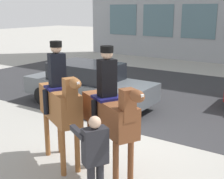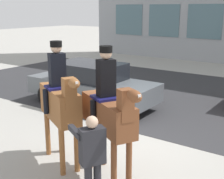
{
  "view_description": "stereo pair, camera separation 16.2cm",
  "coord_description": "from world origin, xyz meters",
  "px_view_note": "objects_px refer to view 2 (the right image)",
  "views": [
    {
      "loc": [
        3.71,
        -6.35,
        3.26
      ],
      "look_at": [
        0.18,
        -1.07,
        1.61
      ],
      "focal_mm": 50.0,
      "sensor_mm": 36.0,
      "label": 1
    },
    {
      "loc": [
        3.84,
        -6.26,
        3.26
      ],
      "look_at": [
        0.18,
        -1.07,
        1.61
      ],
      "focal_mm": 50.0,
      "sensor_mm": 36.0,
      "label": 2
    }
  ],
  "objects_px": {
    "pedestrian_bystander": "(92,155)",
    "mounted_horse_companion": "(109,111)",
    "street_car_near_lane": "(91,84)",
    "mounted_horse_lead": "(60,101)"
  },
  "relations": [
    {
      "from": "mounted_horse_lead",
      "to": "mounted_horse_companion",
      "type": "bearing_deg",
      "value": 30.26
    },
    {
      "from": "mounted_horse_lead",
      "to": "pedestrian_bystander",
      "type": "height_order",
      "value": "mounted_horse_lead"
    },
    {
      "from": "mounted_horse_lead",
      "to": "mounted_horse_companion",
      "type": "height_order",
      "value": "mounted_horse_lead"
    },
    {
      "from": "mounted_horse_companion",
      "to": "street_car_near_lane",
      "type": "bearing_deg",
      "value": 160.94
    },
    {
      "from": "mounted_horse_lead",
      "to": "street_car_near_lane",
      "type": "bearing_deg",
      "value": 147.78
    },
    {
      "from": "mounted_horse_lead",
      "to": "pedestrian_bystander",
      "type": "distance_m",
      "value": 1.81
    },
    {
      "from": "pedestrian_bystander",
      "to": "street_car_near_lane",
      "type": "bearing_deg",
      "value": -21.73
    },
    {
      "from": "mounted_horse_lead",
      "to": "mounted_horse_companion",
      "type": "relative_size",
      "value": 1.01
    },
    {
      "from": "pedestrian_bystander",
      "to": "street_car_near_lane",
      "type": "relative_size",
      "value": 0.36
    },
    {
      "from": "pedestrian_bystander",
      "to": "mounted_horse_companion",
      "type": "bearing_deg",
      "value": -41.41
    }
  ]
}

